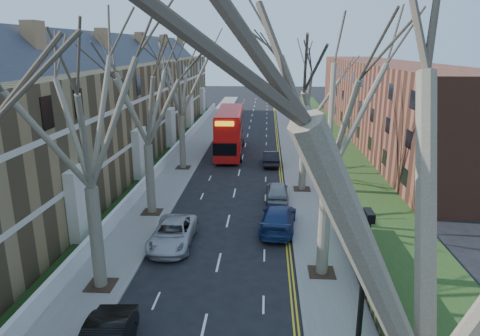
# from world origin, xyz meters

# --- Properties ---
(pavement_left) EXTENTS (3.00, 102.00, 0.12)m
(pavement_left) POSITION_xyz_m (-6.00, 39.00, 0.06)
(pavement_left) COLOR slate
(pavement_left) RESTS_ON ground
(pavement_right) EXTENTS (3.00, 102.00, 0.12)m
(pavement_right) POSITION_xyz_m (6.00, 39.00, 0.06)
(pavement_right) COLOR slate
(pavement_right) RESTS_ON ground
(terrace_left) EXTENTS (9.70, 78.00, 13.60)m
(terrace_left) POSITION_xyz_m (-13.65, 31.00, 5.53)
(terrace_left) COLOR olive
(terrace_left) RESTS_ON ground
(flats_right) EXTENTS (13.97, 54.00, 10.00)m
(flats_right) POSITION_xyz_m (17.46, 43.00, 4.98)
(flats_right) COLOR brown
(flats_right) RESTS_ON ground
(wall_hedge_right) EXTENTS (0.70, 24.00, 1.80)m
(wall_hedge_right) POSITION_xyz_m (7.70, 2.00, 1.12)
(wall_hedge_right) COLOR brown
(wall_hedge_right) RESTS_ON ground
(front_wall_left) EXTENTS (0.30, 78.00, 1.00)m
(front_wall_left) POSITION_xyz_m (-7.65, 31.00, 0.62)
(front_wall_left) COLOR white
(front_wall_left) RESTS_ON ground
(grass_verge_right) EXTENTS (6.00, 102.00, 0.06)m
(grass_verge_right) POSITION_xyz_m (10.50, 39.00, 0.15)
(grass_verge_right) COLOR #203D16
(grass_verge_right) RESTS_ON ground
(tree_left_mid) EXTENTS (10.50, 10.50, 14.71)m
(tree_left_mid) POSITION_xyz_m (-5.70, 6.00, 9.56)
(tree_left_mid) COLOR brown
(tree_left_mid) RESTS_ON ground
(tree_left_far) EXTENTS (10.15, 10.15, 14.22)m
(tree_left_far) POSITION_xyz_m (-5.70, 16.00, 9.24)
(tree_left_far) COLOR brown
(tree_left_far) RESTS_ON ground
(tree_left_dist) EXTENTS (10.50, 10.50, 14.71)m
(tree_left_dist) POSITION_xyz_m (-5.70, 28.00, 9.56)
(tree_left_dist) COLOR brown
(tree_left_dist) RESTS_ON ground
(tree_right_near) EXTENTS (10.85, 10.85, 15.20)m
(tree_right_near) POSITION_xyz_m (5.70, -6.00, 9.86)
(tree_right_near) COLOR brown
(tree_right_near) RESTS_ON ground
(tree_right_mid) EXTENTS (10.50, 10.50, 14.71)m
(tree_right_mid) POSITION_xyz_m (5.70, 8.00, 9.56)
(tree_right_mid) COLOR brown
(tree_right_mid) RESTS_ON ground
(tree_right_far) EXTENTS (10.15, 10.15, 14.22)m
(tree_right_far) POSITION_xyz_m (5.70, 22.00, 9.24)
(tree_right_far) COLOR brown
(tree_right_far) RESTS_ON ground
(double_decker_bus) EXTENTS (3.24, 11.91, 4.92)m
(double_decker_bus) POSITION_xyz_m (-1.56, 34.65, 2.43)
(double_decker_bus) COLOR red
(double_decker_bus) RESTS_ON ground
(car_left_far) EXTENTS (2.49, 5.37, 1.49)m
(car_left_far) POSITION_xyz_m (-3.07, 11.07, 0.74)
(car_left_far) COLOR #ADAEB3
(car_left_far) RESTS_ON ground
(car_right_near) EXTENTS (2.80, 5.69, 1.59)m
(car_right_near) POSITION_xyz_m (3.48, 13.77, 0.80)
(car_right_near) COLOR navy
(car_right_near) RESTS_ON ground
(car_right_mid) EXTENTS (1.77, 4.39, 1.50)m
(car_right_mid) POSITION_xyz_m (3.53, 19.57, 0.75)
(car_right_mid) COLOR gray
(car_right_mid) RESTS_ON ground
(car_right_far) EXTENTS (1.66, 4.55, 1.49)m
(car_right_far) POSITION_xyz_m (3.10, 30.03, 0.74)
(car_right_far) COLOR black
(car_right_far) RESTS_ON ground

